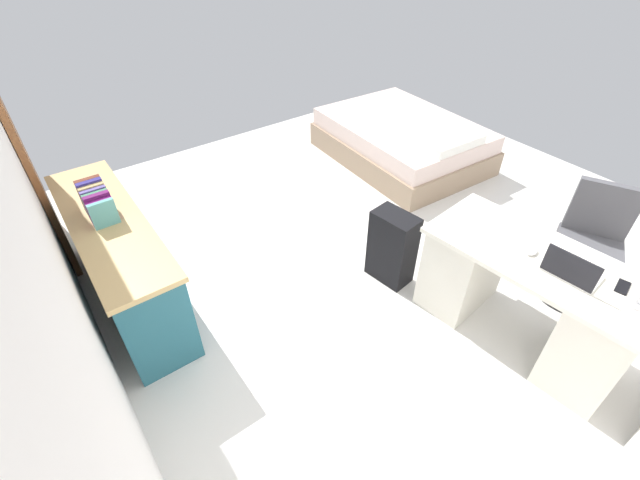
# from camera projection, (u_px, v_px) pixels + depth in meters

# --- Properties ---
(ground_plane) EXTENTS (5.88, 5.88, 0.00)m
(ground_plane) POSITION_uv_depth(u_px,v_px,m) (383.00, 248.00, 4.01)
(ground_plane) COLOR silver
(wall_back) EXTENTS (4.54, 0.10, 2.69)m
(wall_back) POSITION_uv_depth(u_px,v_px,m) (30.00, 228.00, 2.04)
(wall_back) COLOR white
(wall_back) RESTS_ON ground_plane
(door_wooden) EXTENTS (0.88, 0.05, 2.04)m
(door_wooden) POSITION_uv_depth(u_px,v_px,m) (21.00, 149.00, 3.36)
(door_wooden) COLOR brown
(door_wooden) RESTS_ON ground_plane
(desk) EXTENTS (1.50, 0.80, 0.75)m
(desk) POSITION_uv_depth(u_px,v_px,m) (525.00, 296.00, 3.00)
(desk) COLOR silver
(desk) RESTS_ON ground_plane
(office_chair) EXTENTS (0.61, 0.61, 0.94)m
(office_chair) POSITION_uv_depth(u_px,v_px,m) (587.00, 250.00, 3.34)
(office_chair) COLOR black
(office_chair) RESTS_ON ground_plane
(credenza) EXTENTS (1.80, 0.48, 0.78)m
(credenza) POSITION_uv_depth(u_px,v_px,m) (121.00, 260.00, 3.29)
(credenza) COLOR #235B6B
(credenza) RESTS_ON ground_plane
(bed) EXTENTS (1.97, 1.50, 0.58)m
(bed) POSITION_uv_depth(u_px,v_px,m) (402.00, 141.00, 5.19)
(bed) COLOR gray
(bed) RESTS_ON ground_plane
(suitcase_black) EXTENTS (0.39, 0.26, 0.64)m
(suitcase_black) POSITION_uv_depth(u_px,v_px,m) (392.00, 247.00, 3.52)
(suitcase_black) COLOR black
(suitcase_black) RESTS_ON ground_plane
(laptop) EXTENTS (0.33, 0.25, 0.21)m
(laptop) POSITION_uv_depth(u_px,v_px,m) (572.00, 271.00, 2.60)
(laptop) COLOR silver
(laptop) RESTS_ON desk
(computer_mouse) EXTENTS (0.07, 0.11, 0.03)m
(computer_mouse) POSITION_uv_depth(u_px,v_px,m) (532.00, 251.00, 2.80)
(computer_mouse) COLOR white
(computer_mouse) RESTS_ON desk
(cell_phone_near_laptop) EXTENTS (0.09, 0.15, 0.01)m
(cell_phone_near_laptop) POSITION_uv_depth(u_px,v_px,m) (623.00, 287.00, 2.56)
(cell_phone_near_laptop) COLOR black
(cell_phone_near_laptop) RESTS_ON desk
(book_row) EXTENTS (0.32, 0.17, 0.24)m
(book_row) POSITION_uv_depth(u_px,v_px,m) (97.00, 202.00, 3.02)
(book_row) COLOR #56A0A0
(book_row) RESTS_ON credenza
(figurine_small) EXTENTS (0.08, 0.08, 0.11)m
(figurine_small) POSITION_uv_depth(u_px,v_px,m) (91.00, 194.00, 3.20)
(figurine_small) COLOR red
(figurine_small) RESTS_ON credenza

